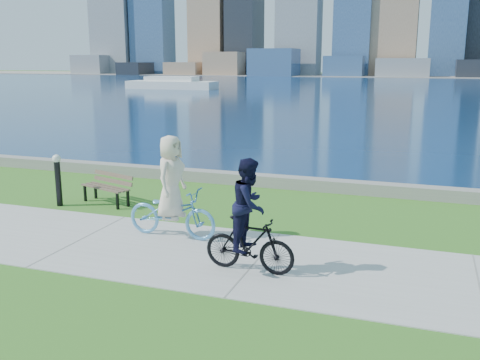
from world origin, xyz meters
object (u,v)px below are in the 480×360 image
object	(u,v)px
bollard_lamp	(58,177)
cyclist_woman	(172,200)
park_bench	(108,185)
cyclist_man	(249,225)

from	to	relation	value
bollard_lamp	cyclist_woman	xyz separation A→B (m)	(4.05, -1.37, 0.06)
park_bench	bollard_lamp	world-z (taller)	bollard_lamp
park_bench	bollard_lamp	distance (m)	1.32
cyclist_woman	park_bench	bearing A→B (deg)	57.04
bollard_lamp	cyclist_man	xyz separation A→B (m)	(6.28, -2.70, 0.11)
bollard_lamp	cyclist_woman	world-z (taller)	cyclist_woman
cyclist_man	bollard_lamp	bearing A→B (deg)	68.74
cyclist_woman	cyclist_man	bearing A→B (deg)	-119.05
bollard_lamp	cyclist_woman	size ratio (longest dim) A/B	0.62
bollard_lamp	cyclist_man	bearing A→B (deg)	-23.29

